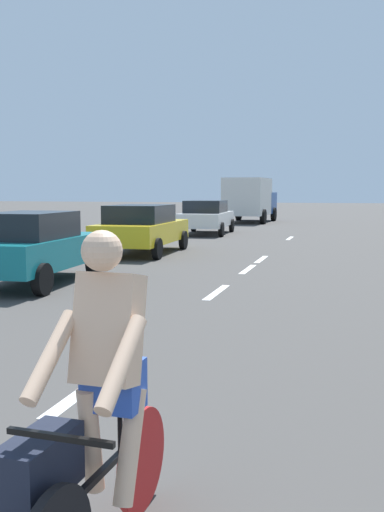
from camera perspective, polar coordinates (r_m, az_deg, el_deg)
ground_plane at (r=19.59m, az=7.69°, el=0.38°), size 160.00×160.00×0.00m
lane_stripe_2 at (r=6.31m, az=-10.05°, el=-12.42°), size 0.16×1.80×0.01m
lane_stripe_3 at (r=11.77m, az=2.42°, el=-3.53°), size 0.16×1.80×0.01m
lane_stripe_4 at (r=15.24m, az=5.44°, el=-1.28°), size 0.16×1.80×0.01m
lane_stripe_5 at (r=17.48m, az=6.74°, el=-0.31°), size 0.16×1.80×0.01m
lane_stripe_6 at (r=25.38m, az=9.47°, el=1.72°), size 0.16×1.80×0.01m
cyclist at (r=3.30m, az=-9.68°, el=-14.93°), size 0.62×1.71×1.82m
parked_car_teal at (r=13.14m, az=-15.14°, el=0.95°), size 2.03×4.03×1.57m
parked_car_yellow at (r=18.98m, az=-4.89°, el=2.77°), size 2.24×4.66×1.57m
parked_car_white at (r=27.48m, az=1.41°, el=3.90°), size 2.29×4.65×1.57m
delivery_truck at (r=37.91m, az=5.65°, el=5.55°), size 2.83×6.31×2.80m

